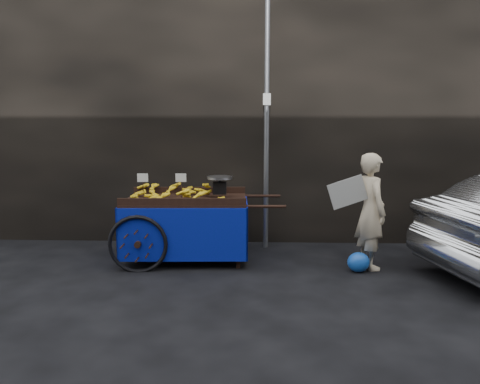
{
  "coord_description": "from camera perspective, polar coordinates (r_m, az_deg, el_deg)",
  "views": [
    {
      "loc": [
        0.14,
        -6.2,
        2.12
      ],
      "look_at": [
        -0.09,
        0.5,
        1.05
      ],
      "focal_mm": 35.0,
      "sensor_mm": 36.0,
      "label": 1
    }
  ],
  "objects": [
    {
      "name": "plastic_bag",
      "position": [
        6.74,
        14.25,
        -8.3
      ],
      "size": [
        0.31,
        0.25,
        0.28
      ],
      "primitive_type": "ellipsoid",
      "color": "blue",
      "rests_on": "ground"
    },
    {
      "name": "vendor",
      "position": [
        6.82,
        15.62,
        -2.23
      ],
      "size": [
        0.92,
        0.68,
        1.64
      ],
      "rotation": [
        0.0,
        0.0,
        1.86
      ],
      "color": "beige",
      "rests_on": "ground"
    },
    {
      "name": "building_wall",
      "position": [
        8.81,
        3.72,
        11.55
      ],
      "size": [
        13.5,
        2.0,
        5.0
      ],
      "color": "black",
      "rests_on": "ground"
    },
    {
      "name": "ground",
      "position": [
        6.55,
        0.68,
        -9.79
      ],
      "size": [
        80.0,
        80.0,
        0.0
      ],
      "primitive_type": "plane",
      "color": "black",
      "rests_on": "ground"
    },
    {
      "name": "banana_cart",
      "position": [
        7.02,
        -7.04,
        -1.58
      ],
      "size": [
        2.51,
        1.29,
        1.34
      ],
      "rotation": [
        0.0,
        0.0,
        0.04
      ],
      "color": "black",
      "rests_on": "ground"
    },
    {
      "name": "street_pole",
      "position": [
        7.5,
        3.26,
        8.21
      ],
      "size": [
        0.12,
        0.1,
        4.0
      ],
      "color": "slate",
      "rests_on": "ground"
    }
  ]
}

